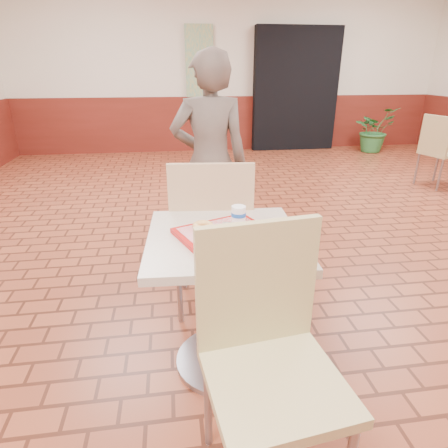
{
  "coord_description": "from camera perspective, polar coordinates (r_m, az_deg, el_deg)",
  "views": [
    {
      "loc": [
        -1.2,
        -2.35,
        1.48
      ],
      "look_at": [
        -0.97,
        -0.76,
        0.82
      ],
      "focal_mm": 30.0,
      "sensor_mm": 36.0,
      "label": 1
    }
  ],
  "objects": [
    {
      "name": "long_john_donut",
      "position": [
        1.72,
        1.66,
        -0.75
      ],
      "size": [
        0.15,
        0.1,
        0.04
      ],
      "rotation": [
        0.0,
        0.0,
        -0.24
      ],
      "color": "#C48139",
      "rests_on": "serving_tray"
    },
    {
      "name": "main_table",
      "position": [
        1.88,
        0.0,
        -8.68
      ],
      "size": [
        0.72,
        0.72,
        0.76
      ],
      "rotation": [
        0.0,
        0.0,
        -0.06
      ],
      "color": "beige",
      "rests_on": "ground"
    },
    {
      "name": "chair_main_front",
      "position": [
        1.42,
        6.61,
        -18.26
      ],
      "size": [
        0.51,
        0.51,
        1.0
      ],
      "rotation": [
        0.0,
        0.0,
        0.12
      ],
      "color": "tan",
      "rests_on": "ground"
    },
    {
      "name": "paper_cup",
      "position": [
        1.82,
        2.23,
        1.41
      ],
      "size": [
        0.07,
        0.07,
        0.09
      ],
      "rotation": [
        0.0,
        0.0,
        0.42
      ],
      "color": "white",
      "rests_on": "serving_tray"
    },
    {
      "name": "promo_poster",
      "position": [
        7.31,
        -3.76,
        23.48
      ],
      "size": [
        0.5,
        0.03,
        1.2
      ],
      "primitive_type": "cube",
      "color": "gray",
      "rests_on": "wainscot_band"
    },
    {
      "name": "room_shell",
      "position": [
        2.63,
        20.38,
        21.68
      ],
      "size": [
        8.01,
        10.01,
        3.01
      ],
      "color": "brown",
      "rests_on": "ground"
    },
    {
      "name": "potted_plant",
      "position": [
        7.83,
        21.88,
        13.19
      ],
      "size": [
        0.91,
        0.85,
        0.83
      ],
      "primitive_type": "imported",
      "rotation": [
        0.0,
        0.0,
        0.33
      ],
      "color": "#2B6D31",
      "rests_on": "ground"
    },
    {
      "name": "corridor_doorway",
      "position": [
        7.62,
        10.83,
        19.36
      ],
      "size": [
        1.6,
        0.22,
        2.2
      ],
      "primitive_type": "cube",
      "color": "black",
      "rests_on": "ground"
    },
    {
      "name": "serving_tray",
      "position": [
        1.76,
        0.0,
        -1.43
      ],
      "size": [
        0.41,
        0.32,
        0.03
      ],
      "rotation": [
        0.0,
        0.0,
        0.38
      ],
      "color": "#B20D0D",
      "rests_on": "main_table"
    },
    {
      "name": "chair_second_left",
      "position": [
        5.75,
        29.92,
        10.03
      ],
      "size": [
        0.52,
        0.52,
        0.94
      ],
      "rotation": [
        0.0,
        0.0,
        1.81
      ],
      "color": "tan",
      "rests_on": "ground"
    },
    {
      "name": "chair_main_back",
      "position": [
        2.27,
        -1.91,
        -1.13
      ],
      "size": [
        0.51,
        0.51,
        1.02
      ],
      "rotation": [
        0.0,
        0.0,
        3.04
      ],
      "color": "tan",
      "rests_on": "ground"
    },
    {
      "name": "wainscot_band",
      "position": [
        2.81,
        17.65,
        1.02
      ],
      "size": [
        8.0,
        10.0,
        1.0
      ],
      "color": "#5D1A11",
      "rests_on": "ground"
    },
    {
      "name": "ring_donut",
      "position": [
        1.77,
        -3.22,
        -0.3
      ],
      "size": [
        0.12,
        0.12,
        0.03
      ],
      "primitive_type": "torus",
      "rotation": [
        0.0,
        0.0,
        0.23
      ],
      "color": "#F1B157",
      "rests_on": "serving_tray"
    },
    {
      "name": "customer",
      "position": [
        2.92,
        -2.16,
        9.3
      ],
      "size": [
        0.59,
        0.39,
        1.62
      ],
      "primitive_type": "imported",
      "rotation": [
        0.0,
        0.0,
        3.13
      ],
      "color": "brown",
      "rests_on": "ground"
    }
  ]
}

